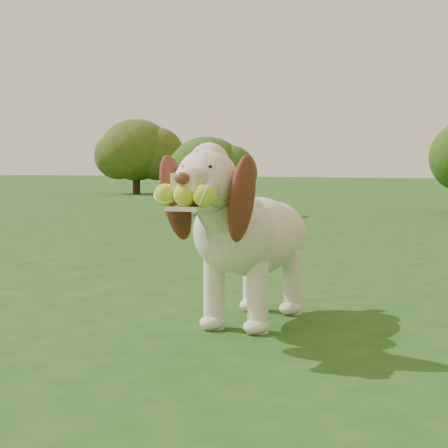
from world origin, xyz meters
The scene contains 4 objects.
ground centered at (0.00, 0.00, 0.00)m, with size 80.00×80.00×0.00m, color #1C4513.
dog centered at (-0.23, 0.49, 0.42)m, with size 0.47×1.22×0.80m.
shrub_a centered at (-4.13, 6.79, 0.66)m, with size 1.08×1.08×1.12m.
shrub_g centered at (-9.74, 12.87, 1.10)m, with size 1.80×1.80×1.86m.
Camera 1 is at (1.28, -2.43, 0.71)m, focal length 60.00 mm.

